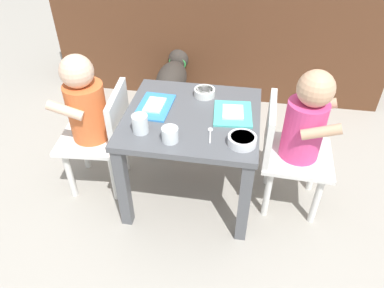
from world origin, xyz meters
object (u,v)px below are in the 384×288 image
dining_table (192,131)px  food_tray_right (233,113)px  veggie_bowl_far (205,92)px  spoon_by_left_tray (210,133)px  dog (173,77)px  veggie_bowl_near (242,140)px  seated_child_right (301,128)px  water_cup_left (140,125)px  water_cup_right (170,135)px  food_tray_left (155,106)px  seated_child_left (90,111)px

dining_table → food_tray_right: bearing=10.5°
veggie_bowl_far → spoon_by_left_tray: (0.06, -0.27, -0.01)m
dog → veggie_bowl_near: veggie_bowl_near is taller
spoon_by_left_tray → seated_child_right: bearing=19.8°
water_cup_left → veggie_bowl_near: 0.38m
dog → water_cup_right: (0.18, -0.88, 0.24)m
dog → food_tray_right: 0.81m
food_tray_left → seated_child_right: bearing=-2.1°
water_cup_right → food_tray_right: bearing=44.8°
seated_child_right → water_cup_left: seated_child_right is taller
food_tray_right → veggie_bowl_near: size_ratio=1.88×
dining_table → food_tray_left: 0.18m
dining_table → food_tray_right: (0.16, 0.03, 0.08)m
veggie_bowl_far → dog: bearing=115.8°
dog → water_cup_right: water_cup_right is taller
seated_child_left → veggie_bowl_far: bearing=20.1°
water_cup_right → seated_child_left: bearing=156.4°
dog → water_cup_left: (0.06, -0.84, 0.25)m
seated_child_left → dog: bearing=74.5°
dog → spoon_by_left_tray: spoon_by_left_tray is taller
food_tray_right → dog: bearing=120.6°
food_tray_left → spoon_by_left_tray: (0.25, -0.15, -0.00)m
veggie_bowl_far → spoon_by_left_tray: size_ratio=0.90×
water_cup_right → dining_table: bearing=74.4°
water_cup_right → veggie_bowl_far: water_cup_right is taller
seated_child_left → seated_child_right: same height
dining_table → seated_child_left: (-0.43, -0.01, 0.06)m
seated_child_left → food_tray_right: (0.59, 0.04, 0.03)m
food_tray_right → water_cup_right: bearing=-135.2°
food_tray_right → veggie_bowl_far: 0.18m
food_tray_right → seated_child_left: bearing=-175.9°
seated_child_left → food_tray_left: bearing=9.0°
seated_child_left → spoon_by_left_tray: 0.53m
food_tray_right → veggie_bowl_near: veggie_bowl_near is taller
dog → spoon_by_left_tray: 0.90m
water_cup_right → water_cup_left: bearing=163.2°
food_tray_left → veggie_bowl_far: 0.23m
dining_table → seated_child_right: seated_child_right is taller
dining_table → water_cup_left: bearing=-140.0°
food_tray_right → veggie_bowl_far: (-0.13, 0.13, 0.01)m
food_tray_right → veggie_bowl_far: size_ratio=2.17×
dining_table → veggie_bowl_far: bearing=79.5°
dog → spoon_by_left_tray: (0.32, -0.81, 0.22)m
dining_table → water_cup_left: (-0.17, -0.14, 0.11)m
dining_table → food_tray_left: bearing=169.5°
water_cup_left → spoon_by_left_tray: size_ratio=0.71×
veggie_bowl_far → seated_child_right: bearing=-20.1°
seated_child_right → food_tray_right: bearing=175.4°
dog → food_tray_left: 0.71m
water_cup_right → veggie_bowl_near: (0.26, 0.02, -0.01)m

